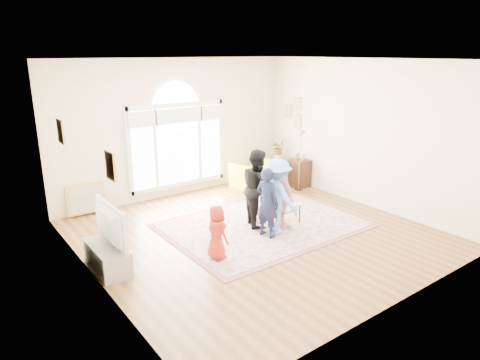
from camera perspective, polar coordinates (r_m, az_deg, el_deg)
ground at (r=8.21m, az=2.04°, el=-7.15°), size 6.00×6.00×0.00m
room_shell at (r=10.04m, az=-7.97°, el=6.51°), size 6.00×6.00×6.00m
area_rug at (r=8.59m, az=3.17°, el=-5.97°), size 3.60×2.60×0.02m
rug_border at (r=8.60m, az=3.17°, el=-6.00°), size 3.80×2.80×0.01m
tv_console at (r=7.18m, az=-17.28°, el=-9.81°), size 0.45×1.00×0.42m
television at (r=6.96m, az=-17.61°, el=-5.79°), size 0.18×1.15×0.66m
coffee_table at (r=8.47m, az=5.55°, el=-3.53°), size 1.20×0.89×0.54m
armchair at (r=10.73m, az=2.06°, el=0.61°), size 1.25×1.15×0.69m
side_cabinet at (r=11.04m, az=7.91°, el=0.95°), size 0.40×0.50×0.70m
floor_lamp at (r=10.51m, az=8.08°, el=5.38°), size 0.29×0.29×1.51m
plant_pedestal at (r=11.51m, az=5.06°, el=1.70°), size 0.20×0.20×0.70m
potted_plant at (r=11.38m, az=5.13°, el=4.37°), size 0.45×0.43×0.40m
leaning_picture at (r=9.69m, az=-19.64°, el=-4.35°), size 0.80×0.14×0.62m
child_red at (r=7.08m, az=-3.10°, el=-6.95°), size 0.33×0.48×0.93m
child_navy at (r=7.84m, az=3.67°, el=-3.01°), size 0.41×0.54×1.32m
child_black at (r=8.34m, az=2.37°, el=-1.02°), size 0.82×0.90×1.52m
child_pink at (r=8.25m, az=5.70°, el=-2.33°), size 0.44×0.78×1.24m
child_blue at (r=8.00m, az=4.97°, el=-2.17°), size 0.62×0.98×1.44m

